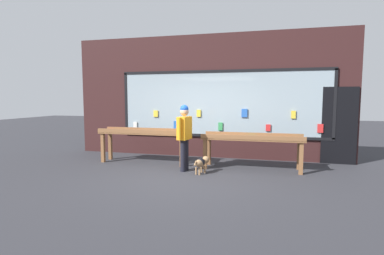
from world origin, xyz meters
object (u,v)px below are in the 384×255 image
at_px(display_table_right, 252,141).
at_px(person_browsing, 184,133).
at_px(display_table_left, 144,136).
at_px(small_dog, 201,162).

bearing_deg(display_table_right, person_browsing, -159.62).
height_order(display_table_left, small_dog, display_table_left).
distance_m(display_table_left, person_browsing, 1.48).
height_order(display_table_right, person_browsing, person_browsing).
height_order(display_table_left, display_table_right, display_table_left).
height_order(display_table_left, person_browsing, person_browsing).
bearing_deg(display_table_right, small_dog, -146.56).
height_order(person_browsing, small_dog, person_browsing).
relative_size(display_table_right, small_dog, 4.44).
xyz_separation_m(person_browsing, small_dog, (0.47, -0.15, -0.68)).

